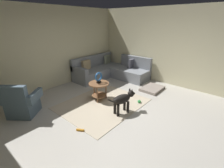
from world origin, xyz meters
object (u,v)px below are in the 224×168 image
Objects in this scene: sectional_couch at (110,71)px; side_table at (99,87)px; armchair at (22,104)px; dog at (123,100)px; dog_toy_ball at (139,102)px; dog_bed_mat at (152,89)px; torus_sculpture at (99,77)px; dog_toy_rope at (80,130)px.

side_table is (-1.71, -1.05, 0.12)m from sectional_couch.
armchair is 2.51m from dog.
dog_toy_ball is at bearing -118.09° from sectional_couch.
side_table is at bearing 152.46° from dog_bed_mat.
dog_toy_ball is (0.59, -1.04, -0.66)m from torus_sculpture.
dog reaches higher than dog_toy_ball.
dog is (1.71, -1.84, 0.05)m from armchair.
dog_toy_rope is (-1.91, 0.32, -0.02)m from dog_toy_ball.
dog_toy_ball is (-1.12, -2.09, -0.24)m from sectional_couch.
dog is at bearing -97.73° from torus_sculpture.
dog_bed_mat is 4.83× the size of dog_toy_rope.
torus_sculpture reaches higher than dog.
side_table is at bearing 0.00° from torus_sculpture.
torus_sculpture reaches higher than dog_toy_ball.
side_table is at bearing 28.60° from dog_toy_rope.
side_table reaches higher than dog_bed_mat.
side_table reaches higher than dog_toy_rope.
dog_toy_rope is at bearing -20.73° from armchair.
dog is at bearing -97.73° from side_table.
dog_toy_rope is at bearing 170.38° from dog_toy_ball.
side_table is at bearing -148.38° from sectional_couch.
dog_toy_rope is (-1.32, -0.72, -0.69)m from torus_sculpture.
dog_toy_rope is (0.52, -1.58, -0.30)m from armchair.
sectional_couch is at bearing 89.64° from dog_bed_mat.
dog_toy_rope is at bearing -151.40° from side_table.
torus_sculpture is at bearing 152.46° from dog_bed_mat.
side_table is 6.14× the size of dog_toy_ball.
torus_sculpture is (0.00, 0.00, 0.29)m from side_table.
torus_sculpture is at bearing 25.92° from armchair.
dog_toy_rope is (-1.19, 0.26, -0.35)m from dog.
dog_toy_ball is (0.72, -0.06, -0.33)m from dog.
sectional_couch is 2.05m from torus_sculpture.
dog_bed_mat is 3.02m from dog_toy_rope.
dog_toy_ball is 0.59× the size of dog_toy_rope.
dog is (-1.83, -0.10, 0.33)m from dog_bed_mat.
dog_toy_rope is (-3.03, -1.77, -0.27)m from sectional_couch.
armchair is 2.03m from side_table.
dog is at bearing -176.96° from dog_bed_mat.
torus_sculpture is 2.02m from dog_bed_mat.
armchair is at bearing 108.24° from dog_toy_rope.
dog is (-0.13, -0.98, -0.33)m from torus_sculpture.
torus_sculpture reaches higher than dog_bed_mat.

